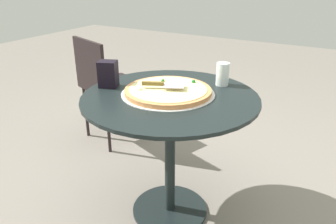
{
  "coord_description": "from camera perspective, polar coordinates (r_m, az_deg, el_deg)",
  "views": [
    {
      "loc": [
        -0.75,
        1.33,
        1.29
      ],
      "look_at": [
        0.02,
        -0.01,
        0.61
      ],
      "focal_mm": 35.17,
      "sensor_mm": 36.0,
      "label": 1
    }
  ],
  "objects": [
    {
      "name": "ground_plane",
      "position": [
        2.0,
        0.32,
        -16.62
      ],
      "size": [
        10.0,
        10.0,
        0.0
      ],
      "primitive_type": "plane",
      "color": "gray"
    },
    {
      "name": "pizza_server",
      "position": [
        1.63,
        -0.91,
        4.8
      ],
      "size": [
        0.21,
        0.13,
        0.02
      ],
      "color": "silver",
      "rests_on": "pizza_on_tray"
    },
    {
      "name": "drinking_cup",
      "position": [
        1.78,
        9.43,
        6.5
      ],
      "size": [
        0.07,
        0.07,
        0.12
      ],
      "primitive_type": "cylinder",
      "color": "white",
      "rests_on": "patio_table"
    },
    {
      "name": "pizza_on_tray",
      "position": [
        1.65,
        -0.0,
        3.65
      ],
      "size": [
        0.47,
        0.47,
        0.04
      ],
      "color": "silver",
      "rests_on": "patio_table"
    },
    {
      "name": "patio_chair_far",
      "position": [
        2.56,
        -10.81,
        5.27
      ],
      "size": [
        0.52,
        0.52,
        0.83
      ],
      "color": "black",
      "rests_on": "ground"
    },
    {
      "name": "napkin_dispenser",
      "position": [
        1.76,
        -10.34,
        6.49
      ],
      "size": [
        0.12,
        0.11,
        0.14
      ],
      "primitive_type": "cube",
      "rotation": [
        0.0,
        0.0,
        3.52
      ],
      "color": "black",
      "rests_on": "patio_table"
    },
    {
      "name": "patio_table",
      "position": [
        1.69,
        0.36,
        -2.34
      ],
      "size": [
        0.88,
        0.88,
        0.71
      ],
      "color": "black",
      "rests_on": "ground"
    }
  ]
}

